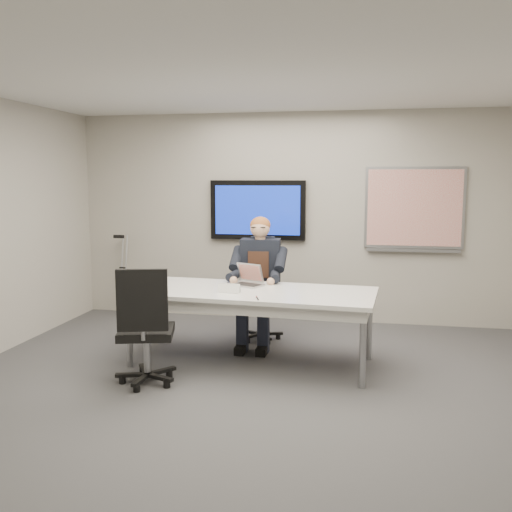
% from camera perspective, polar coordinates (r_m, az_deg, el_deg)
% --- Properties ---
extents(floor, '(6.00, 6.00, 0.02)m').
position_cam_1_polar(floor, '(5.11, -0.63, -14.36)').
color(floor, '#38383B').
rests_on(floor, ground).
extents(ceiling, '(6.00, 6.00, 0.02)m').
position_cam_1_polar(ceiling, '(4.82, -0.68, 18.23)').
color(ceiling, silver).
rests_on(ceiling, wall_back).
extents(wall_back, '(6.00, 0.02, 2.80)m').
position_cam_1_polar(wall_back, '(7.71, 3.91, 3.85)').
color(wall_back, '#ABA69B').
rests_on(wall_back, ground).
extents(wall_front, '(6.00, 0.02, 2.80)m').
position_cam_1_polar(wall_front, '(1.97, -18.93, -8.12)').
color(wall_front, '#ABA69B').
rests_on(wall_front, ground).
extents(conference_table, '(2.59, 1.22, 0.78)m').
position_cam_1_polar(conference_table, '(5.92, -0.43, -4.27)').
color(conference_table, silver).
rests_on(conference_table, ground).
extents(tv_display, '(1.30, 0.09, 0.80)m').
position_cam_1_polar(tv_display, '(7.73, 0.18, 4.62)').
color(tv_display, black).
rests_on(tv_display, wall_back).
extents(whiteboard, '(1.25, 0.08, 1.10)m').
position_cam_1_polar(whiteboard, '(7.64, 15.54, 4.52)').
color(whiteboard, gray).
rests_on(whiteboard, wall_back).
extents(office_chair_far, '(0.59, 0.59, 1.00)m').
position_cam_1_polar(office_chair_far, '(6.89, 0.45, -5.76)').
color(office_chair_far, black).
rests_on(office_chair_far, ground).
extents(office_chair_near, '(0.66, 0.66, 1.13)m').
position_cam_1_polar(office_chair_near, '(5.48, -10.92, -9.05)').
color(office_chair_near, black).
rests_on(office_chair_near, ground).
extents(seated_person, '(0.48, 0.82, 1.49)m').
position_cam_1_polar(seated_person, '(6.58, 0.14, -3.86)').
color(seated_person, '#1C202F').
rests_on(seated_person, office_chair_far).
extents(crutch, '(0.29, 0.53, 1.21)m').
position_cam_1_polar(crutch, '(8.29, -13.13, -1.71)').
color(crutch, '#B1B3B9').
rests_on(crutch, ground).
extents(laptop, '(0.38, 0.41, 0.23)m').
position_cam_1_polar(laptop, '(6.18, -0.74, -2.39)').
color(laptop, '#B5B5B7').
rests_on(laptop, conference_table).
extents(name_tent, '(0.24, 0.10, 0.09)m').
position_cam_1_polar(name_tent, '(5.78, -2.70, -3.20)').
color(name_tent, white).
rests_on(name_tent, conference_table).
extents(pen, '(0.06, 0.15, 0.01)m').
position_cam_1_polar(pen, '(5.49, 0.13, -4.22)').
color(pen, black).
rests_on(pen, conference_table).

